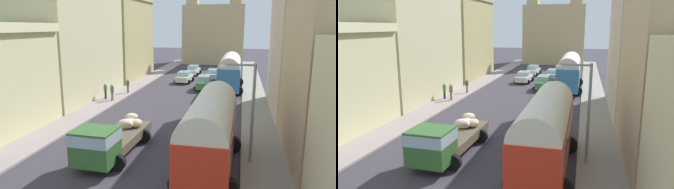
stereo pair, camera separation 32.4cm
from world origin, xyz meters
The scene contains 18 objects.
ground_plane centered at (0.00, 27.00, 0.00)m, with size 154.00×154.00×0.00m, color #39353E.
sidewalk_left centered at (-7.25, 27.00, 0.07)m, with size 2.50×70.00×0.14m, color gray.
sidewalk_right centered at (7.25, 27.00, 0.07)m, with size 2.50×70.00×0.14m, color gray.
building_left_2 centered at (-11.21, 22.58, 6.08)m, with size 5.96×13.82×12.11m.
building_left_3 centered at (-10.56, 36.93, 5.89)m, with size 4.53×13.21×11.72m.
building_right_2 centered at (10.52, 21.59, 6.34)m, with size 4.05×11.27×12.68m.
distant_church centered at (0.00, 58.43, 6.55)m, with size 11.96×6.71×19.46m.
parked_bus_0 centered at (4.39, 8.23, 2.29)m, with size 3.23×8.85×4.11m.
parked_bus_1 centered at (4.49, 30.72, 2.35)m, with size 3.30×9.72×4.23m.
cargo_truck_0 centered at (-1.34, 8.50, 1.18)m, with size 3.18×7.24×2.28m.
car_0 centered at (-1.66, 34.53, 0.75)m, with size 2.39×4.00×1.50m.
car_1 centered at (-1.52, 41.57, 0.75)m, with size 2.28×4.28×1.51m.
car_2 centered at (1.54, 30.40, 0.83)m, with size 2.20×4.30×1.66m.
car_3 centered at (1.91, 38.44, 0.72)m, with size 2.38×4.37×1.41m.
pedestrian_0 centered at (-7.67, 22.16, 1.01)m, with size 0.36×0.36×1.78m.
pedestrian_1 centered at (-6.79, 21.82, 1.02)m, with size 0.43×0.43×1.80m.
pedestrian_2 centered at (-6.53, 25.67, 0.98)m, with size 0.48×0.48×1.72m.
streetlamp_near centered at (6.20, 9.43, 3.44)m, with size 1.93×0.28×5.61m.
Camera 1 is at (5.80, -7.53, 7.48)m, focal length 34.07 mm.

